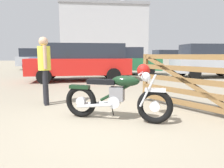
# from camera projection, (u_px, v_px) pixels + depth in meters

# --- Properties ---
(ground_plane) EXTENTS (80.00, 80.00, 0.00)m
(ground_plane) POSITION_uv_depth(u_px,v_px,m) (107.00, 124.00, 3.62)
(ground_plane) COLOR gray
(vintage_motorcycle) EXTENTS (1.99, 0.88, 1.07)m
(vintage_motorcycle) POSITION_uv_depth(u_px,v_px,m) (119.00, 95.00, 3.76)
(vintage_motorcycle) COLOR black
(vintage_motorcycle) RESTS_ON ground_plane
(timber_gate) EXTENTS (1.52, 2.19, 1.60)m
(timber_gate) POSITION_uv_depth(u_px,v_px,m) (198.00, 80.00, 4.23)
(timber_gate) COLOR brown
(timber_gate) RESTS_ON ground_plane
(bystander) EXTENTS (0.30, 0.44, 1.66)m
(bystander) POSITION_uv_depth(u_px,v_px,m) (44.00, 64.00, 4.87)
(bystander) COLOR black
(bystander) RESTS_ON ground_plane
(silver_sedan_mid) EXTENTS (4.80, 2.20, 1.74)m
(silver_sedan_mid) POSITION_uv_depth(u_px,v_px,m) (82.00, 61.00, 9.51)
(silver_sedan_mid) COLOR black
(silver_sedan_mid) RESTS_ON ground_plane
(red_hatchback_near) EXTENTS (4.45, 2.52, 1.67)m
(red_hatchback_near) POSITION_uv_depth(u_px,v_px,m) (127.00, 61.00, 12.46)
(red_hatchback_near) COLOR black
(red_hatchback_near) RESTS_ON ground_plane
(dark_sedan_left) EXTENTS (4.84, 2.30, 1.74)m
(dark_sedan_left) POSITION_uv_depth(u_px,v_px,m) (46.00, 58.00, 17.04)
(dark_sedan_left) COLOR black
(dark_sedan_left) RESTS_ON ground_plane
(blue_hatchback_right) EXTENTS (4.41, 2.39, 1.67)m
(blue_hatchback_right) POSITION_uv_depth(u_px,v_px,m) (165.00, 59.00, 19.22)
(blue_hatchback_right) COLOR black
(blue_hatchback_right) RESTS_ON ground_plane
(pale_sedan_back) EXTENTS (3.92, 1.86, 1.78)m
(pale_sedan_back) POSITION_uv_depth(u_px,v_px,m) (208.00, 61.00, 10.79)
(pale_sedan_back) COLOR black
(pale_sedan_back) RESTS_ON ground_plane
(white_estate_far) EXTENTS (4.82, 2.25, 1.74)m
(white_estate_far) POSITION_uv_depth(u_px,v_px,m) (72.00, 59.00, 13.13)
(white_estate_far) COLOR black
(white_estate_far) RESTS_ON ground_plane
(industrial_building) EXTENTS (16.49, 9.51, 22.02)m
(industrial_building) POSITION_uv_depth(u_px,v_px,m) (104.00, 33.00, 39.84)
(industrial_building) COLOR #B2B2B7
(industrial_building) RESTS_ON ground_plane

